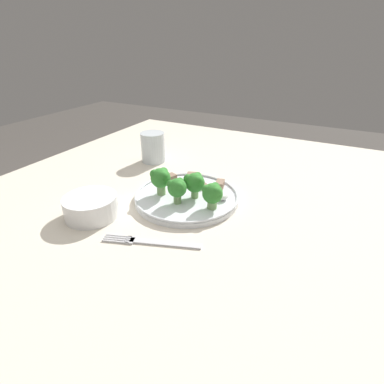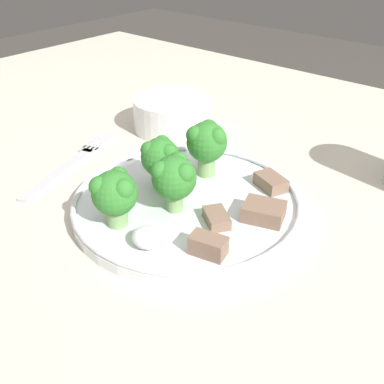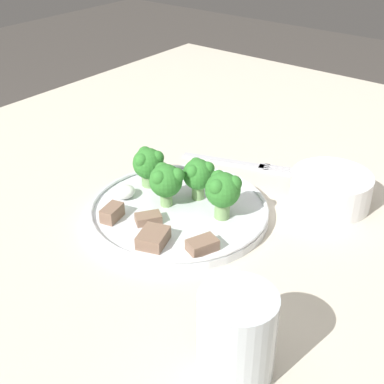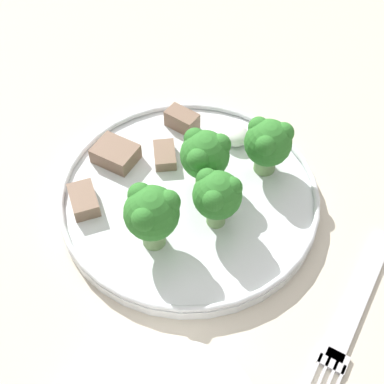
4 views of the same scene
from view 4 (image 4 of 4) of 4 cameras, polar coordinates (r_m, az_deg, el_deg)
table at (r=0.60m, az=3.40°, el=-8.36°), size 1.40×1.14×0.76m
dinner_plate at (r=0.54m, az=-0.31°, el=-0.44°), size 0.26×0.26×0.02m
fork at (r=0.50m, az=16.68°, el=-12.52°), size 0.08×0.20×0.00m
broccoli_floret_near_rim_left at (r=0.51m, az=1.38°, el=4.03°), size 0.05×0.05×0.06m
broccoli_floret_center_left at (r=0.48m, az=2.71°, el=-0.32°), size 0.05×0.05×0.06m
broccoli_floret_back_left at (r=0.53m, az=8.12°, el=5.23°), size 0.05×0.05×0.06m
broccoli_floret_front_left at (r=0.47m, az=-4.34°, el=-2.25°), size 0.05×0.05×0.07m
meat_slice_front_slice at (r=0.53m, az=-11.48°, el=-0.85°), size 0.04×0.04×0.02m
meat_slice_middle_slice at (r=0.59m, az=-1.07°, el=7.70°), size 0.04×0.03×0.02m
meat_slice_rear_slice at (r=0.57m, az=-8.16°, el=4.07°), size 0.05×0.05×0.02m
meat_slice_edge_slice at (r=0.56m, az=-2.92°, el=3.96°), size 0.04×0.04×0.01m
sauce_dollop at (r=0.58m, az=4.50°, el=6.14°), size 0.03×0.03×0.02m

